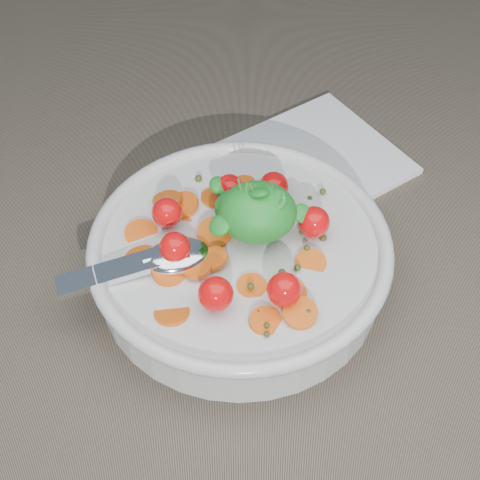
{
  "coord_description": "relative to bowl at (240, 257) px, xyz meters",
  "views": [
    {
      "loc": [
        0.01,
        -0.36,
        0.47
      ],
      "look_at": [
        0.01,
        0.01,
        0.05
      ],
      "focal_mm": 55.0,
      "sensor_mm": 36.0,
      "label": 1
    }
  ],
  "objects": [
    {
      "name": "bowl",
      "position": [
        0.0,
        0.0,
        0.0
      ],
      "size": [
        0.26,
        0.24,
        0.1
      ],
      "color": "silver",
      "rests_on": "ground"
    },
    {
      "name": "ground",
      "position": [
        -0.0,
        -0.01,
        -0.03
      ],
      "size": [
        6.0,
        6.0,
        0.0
      ],
      "primitive_type": "plane",
      "color": "#6E624F",
      "rests_on": "ground"
    },
    {
      "name": "napkin",
      "position": [
        0.06,
        0.14,
        -0.03
      ],
      "size": [
        0.21,
        0.21,
        0.01
      ],
      "primitive_type": "cube",
      "rotation": [
        0.0,
        0.0,
        0.6
      ],
      "color": "white",
      "rests_on": "ground"
    }
  ]
}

